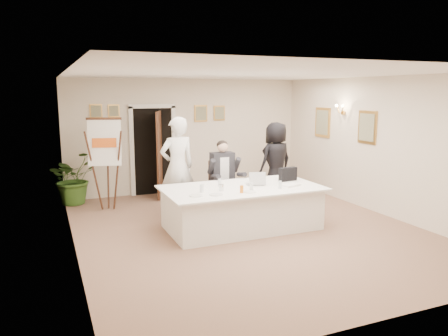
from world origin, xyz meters
The scene contains 28 objects.
floor centered at (0.00, 0.00, 0.00)m, with size 7.00×7.00×0.00m, color brown.
ceiling centered at (0.00, 0.00, 2.80)m, with size 6.00×7.00×0.02m, color white.
wall_back centered at (0.00, 3.50, 1.40)m, with size 6.00×0.10×2.80m, color beige.
wall_front centered at (0.00, -3.50, 1.40)m, with size 6.00×0.10×2.80m, color beige.
wall_left centered at (-3.00, 0.00, 1.40)m, with size 0.10×7.00×2.80m, color beige.
wall_right centered at (3.00, 0.00, 1.40)m, with size 0.10×7.00×2.80m, color beige.
doorway centered at (-0.88, 3.32, 1.04)m, with size 1.14×0.86×2.20m.
pictures_back_wall centered at (-0.80, 3.47, 1.85)m, with size 3.40×0.06×0.80m, color gold, non-canonical shape.
pictures_right_wall centered at (2.97, 1.20, 1.75)m, with size 0.06×2.20×0.80m, color gold, non-canonical shape.
wall_sconce centered at (2.90, 1.20, 2.10)m, with size 0.20×0.30×0.24m, color #BD8D3C, non-canonical shape.
conference_table centered at (-0.07, 0.12, 0.39)m, with size 2.88×1.53×0.78m.
seated_man centered at (0.05, 1.30, 0.76)m, with size 0.65×0.70×1.52m, color black, non-canonical shape.
flip_chart centered at (-2.18, 2.32, 0.89)m, with size 0.70×0.50×1.93m.
standing_man centered at (-0.90, 1.41, 1.00)m, with size 0.73×0.48×2.01m, color white.
standing_woman centered at (1.59, 1.82, 0.90)m, with size 0.88×0.57×1.81m, color black.
potted_palm centered at (-2.80, 3.20, 0.59)m, with size 1.07×0.93×1.19m, color #2F541C.
laptop centered at (0.25, 0.22, 0.91)m, with size 0.31×0.34×0.28m, color #B7BABC, non-canonical shape.
laptop_bag centered at (1.00, 0.29, 0.91)m, with size 0.38×0.10×0.26m, color black.
paper_stack centered at (0.81, -0.13, 0.79)m, with size 0.33×0.23×0.03m, color white.
plate_left centered at (-1.06, -0.21, 0.78)m, with size 0.24×0.24×0.01m, color white.
plate_mid centered at (-0.73, -0.28, 0.78)m, with size 0.23×0.23×0.01m, color white.
plate_near centered at (-0.12, -0.32, 0.78)m, with size 0.21×0.21×0.01m, color white.
glass_a centered at (-0.88, 0.02, 0.84)m, with size 0.07×0.07×0.14m, color silver.
glass_b centered at (-0.04, -0.21, 0.84)m, with size 0.06×0.06×0.14m, color silver.
glass_c centered at (0.52, -0.25, 0.84)m, with size 0.06×0.06×0.14m, color silver.
glass_d centered at (-0.42, 0.33, 0.84)m, with size 0.06×0.06×0.14m, color silver.
oj_glass centered at (-0.26, -0.30, 0.84)m, with size 0.06×0.06×0.13m, color orange.
steel_jug centered at (-0.52, -0.01, 0.83)m, with size 0.09×0.09×0.11m, color silver.
Camera 1 is at (-3.36, -6.94, 2.50)m, focal length 35.00 mm.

